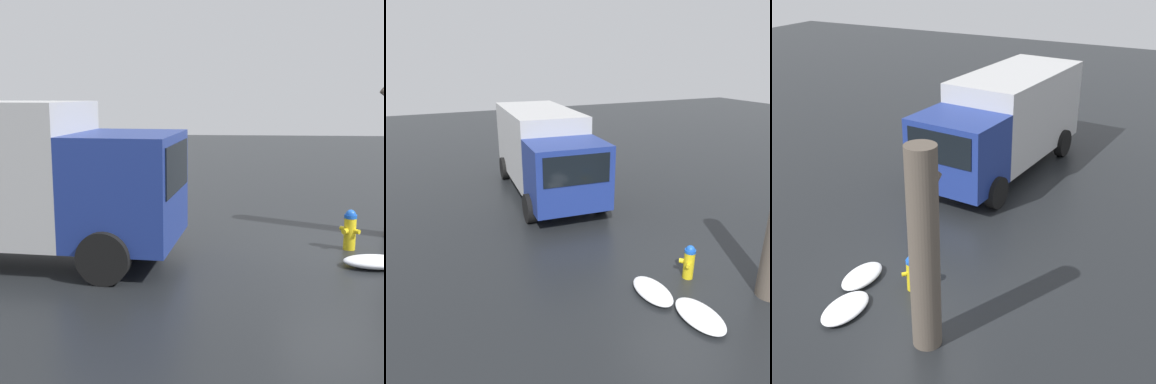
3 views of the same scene
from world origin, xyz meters
TOP-DOWN VIEW (x-y plane):
  - ground_plane at (0.00, 0.00)m, footprint 60.00×60.00m
  - fire_hydrant at (0.00, 0.00)m, footprint 0.38×0.38m
  - delivery_truck at (6.94, 0.99)m, footprint 7.04×3.06m
  - pedestrian at (4.89, 0.25)m, footprint 0.39×0.39m
  - snow_pile_by_hydrant at (-1.27, 0.77)m, footprint 1.21×0.69m
  - snow_pile_curbside at (-0.24, 1.14)m, footprint 1.16×0.63m

SIDE VIEW (x-z plane):
  - ground_plane at x=0.00m, z-range 0.00..0.00m
  - snow_pile_by_hydrant at x=-1.27m, z-range 0.00..0.18m
  - snow_pile_curbside at x=-0.24m, z-range 0.00..0.22m
  - fire_hydrant at x=0.00m, z-range 0.01..0.84m
  - pedestrian at x=4.89m, z-range 0.08..1.88m
  - delivery_truck at x=6.94m, z-range 0.14..3.11m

